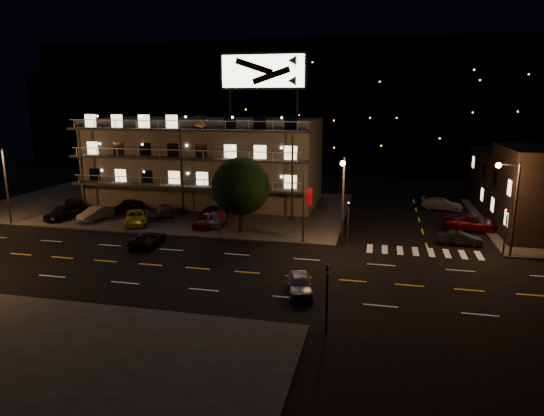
% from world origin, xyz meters
% --- Properties ---
extents(ground, '(140.00, 140.00, 0.00)m').
position_xyz_m(ground, '(0.00, 0.00, 0.00)').
color(ground, black).
rests_on(ground, ground).
extents(curb_nw, '(44.00, 24.00, 0.15)m').
position_xyz_m(curb_nw, '(-14.00, 20.00, 0.07)').
color(curb_nw, '#333330').
rests_on(curb_nw, ground).
extents(motel, '(28.00, 13.80, 18.10)m').
position_xyz_m(motel, '(-9.94, 23.88, 5.34)').
color(motel, gray).
rests_on(motel, ground).
extents(side_bldg_back, '(14.06, 12.00, 7.00)m').
position_xyz_m(side_bldg_back, '(29.99, 28.00, 3.50)').
color(side_bldg_back, black).
rests_on(side_bldg_back, ground).
extents(hill_backdrop, '(120.00, 25.00, 24.00)m').
position_xyz_m(hill_backdrop, '(-5.94, 68.78, 11.55)').
color(hill_backdrop, black).
rests_on(hill_backdrop, ground).
extents(streetlight_nw, '(0.44, 1.92, 8.00)m').
position_xyz_m(streetlight_nw, '(-26.00, 7.94, 4.96)').
color(streetlight_nw, '#2D2D30').
rests_on(streetlight_nw, ground).
extents(streetlight_nc, '(0.44, 1.92, 8.00)m').
position_xyz_m(streetlight_nc, '(8.50, 7.94, 4.96)').
color(streetlight_nc, '#2D2D30').
rests_on(streetlight_nc, ground).
extents(streetlight_ne, '(1.92, 0.44, 8.00)m').
position_xyz_m(streetlight_ne, '(22.14, 8.30, 4.96)').
color(streetlight_ne, '#2D2D30').
rests_on(streetlight_ne, ground).
extents(signal_nw, '(0.20, 0.27, 4.60)m').
position_xyz_m(signal_nw, '(9.00, 8.50, 2.57)').
color(signal_nw, '#2D2D30').
rests_on(signal_nw, ground).
extents(signal_sw, '(0.20, 0.27, 4.60)m').
position_xyz_m(signal_sw, '(9.00, -8.50, 2.57)').
color(signal_sw, '#2D2D30').
rests_on(signal_sw, ground).
extents(signal_ne, '(0.27, 0.20, 4.60)m').
position_xyz_m(signal_ne, '(22.00, 8.50, 2.57)').
color(signal_ne, '#2D2D30').
rests_on(signal_ne, ground).
extents(banner_north, '(0.83, 0.16, 6.40)m').
position_xyz_m(banner_north, '(5.09, 8.40, 3.43)').
color(banner_north, '#2D2D30').
rests_on(banner_north, ground).
extents(stop_sign, '(0.91, 0.11, 2.61)m').
position_xyz_m(stop_sign, '(-3.00, 8.57, 1.71)').
color(stop_sign, '#2D2D30').
rests_on(stop_sign, ground).
extents(tree, '(5.82, 5.61, 7.33)m').
position_xyz_m(tree, '(-1.59, 10.66, 4.50)').
color(tree, black).
rests_on(tree, curb_nw).
extents(lot_car_0, '(2.32, 4.67, 1.53)m').
position_xyz_m(lot_car_0, '(-21.85, 11.21, 0.92)').
color(lot_car_0, black).
rests_on(lot_car_0, curb_nw).
extents(lot_car_1, '(2.45, 4.54, 1.42)m').
position_xyz_m(lot_car_1, '(-18.16, 11.65, 0.86)').
color(lot_car_1, '#96979B').
rests_on(lot_car_1, curb_nw).
extents(lot_car_2, '(4.18, 5.58, 1.41)m').
position_xyz_m(lot_car_2, '(-13.02, 11.06, 0.85)').
color(lot_car_2, gold).
rests_on(lot_car_2, curb_nw).
extents(lot_car_3, '(1.96, 4.49, 1.28)m').
position_xyz_m(lot_car_3, '(-5.52, 11.69, 0.79)').
color(lot_car_3, '#4F0B17').
rests_on(lot_car_3, curb_nw).
extents(lot_car_4, '(2.42, 4.55, 1.47)m').
position_xyz_m(lot_car_4, '(-4.70, 12.28, 0.89)').
color(lot_car_4, '#96979B').
rests_on(lot_car_4, curb_nw).
extents(lot_car_5, '(2.74, 3.97, 1.24)m').
position_xyz_m(lot_car_5, '(-23.89, 16.02, 0.77)').
color(lot_car_5, black).
rests_on(lot_car_5, curb_nw).
extents(lot_car_6, '(3.25, 5.27, 1.36)m').
position_xyz_m(lot_car_6, '(-16.74, 16.46, 0.83)').
color(lot_car_6, black).
rests_on(lot_car_6, curb_nw).
extents(lot_car_7, '(3.32, 4.63, 1.25)m').
position_xyz_m(lot_car_7, '(-11.87, 15.47, 0.77)').
color(lot_car_7, '#96979B').
rests_on(lot_car_7, curb_nw).
extents(lot_car_8, '(2.81, 4.17, 1.32)m').
position_xyz_m(lot_car_8, '(-6.10, 15.84, 0.81)').
color(lot_car_8, black).
rests_on(lot_car_8, curb_nw).
extents(lot_car_9, '(1.86, 4.20, 1.34)m').
position_xyz_m(lot_car_9, '(-5.29, 17.26, 0.82)').
color(lot_car_9, '#4F0B17').
rests_on(lot_car_9, curb_nw).
extents(side_car_0, '(3.84, 1.47, 1.25)m').
position_xyz_m(side_car_0, '(18.94, 11.02, 0.62)').
color(side_car_0, black).
rests_on(side_car_0, ground).
extents(side_car_1, '(5.68, 2.97, 1.53)m').
position_xyz_m(side_car_1, '(20.91, 16.67, 0.76)').
color(side_car_1, '#4F0B17').
rests_on(side_car_1, ground).
extents(side_car_2, '(5.14, 3.02, 1.40)m').
position_xyz_m(side_car_2, '(18.98, 25.85, 0.70)').
color(side_car_2, '#96979B').
rests_on(side_car_2, ground).
extents(side_car_3, '(4.25, 1.75, 1.44)m').
position_xyz_m(side_car_3, '(18.51, 30.86, 0.72)').
color(side_car_3, black).
rests_on(side_car_3, ground).
extents(road_car_east, '(2.49, 4.25, 1.36)m').
position_xyz_m(road_car_east, '(6.61, -3.13, 0.68)').
color(road_car_east, '#96979B').
rests_on(road_car_east, ground).
extents(road_car_west, '(2.13, 4.46, 1.23)m').
position_xyz_m(road_car_west, '(-8.54, 4.80, 0.61)').
color(road_car_west, black).
rests_on(road_car_west, ground).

